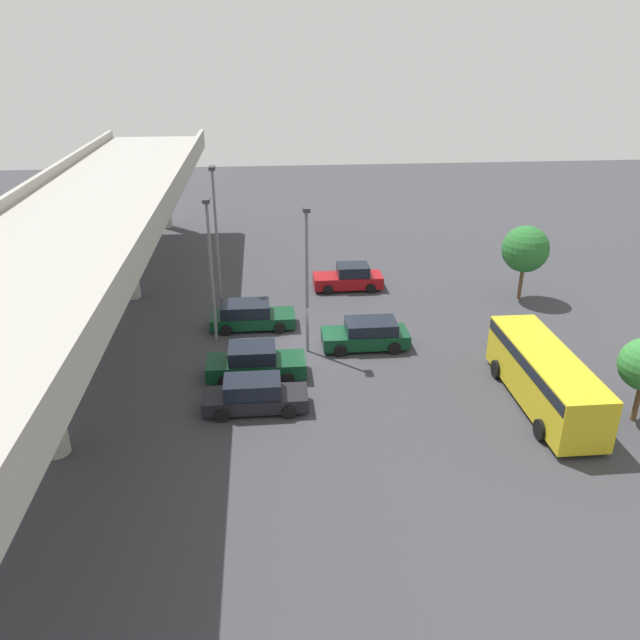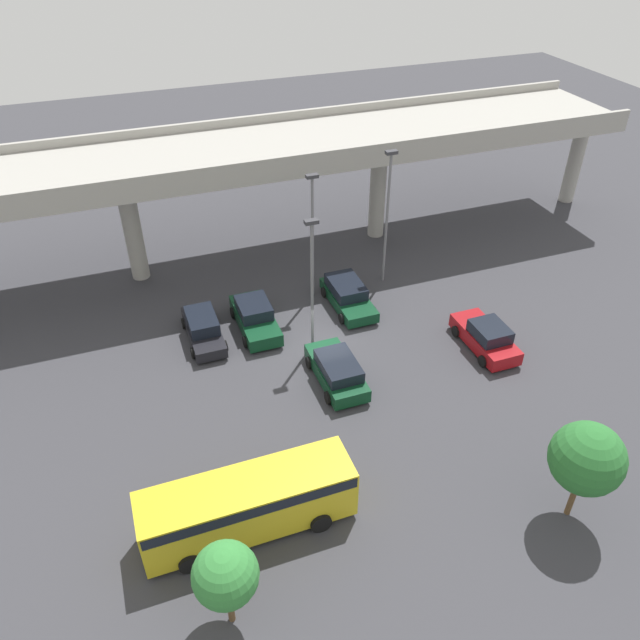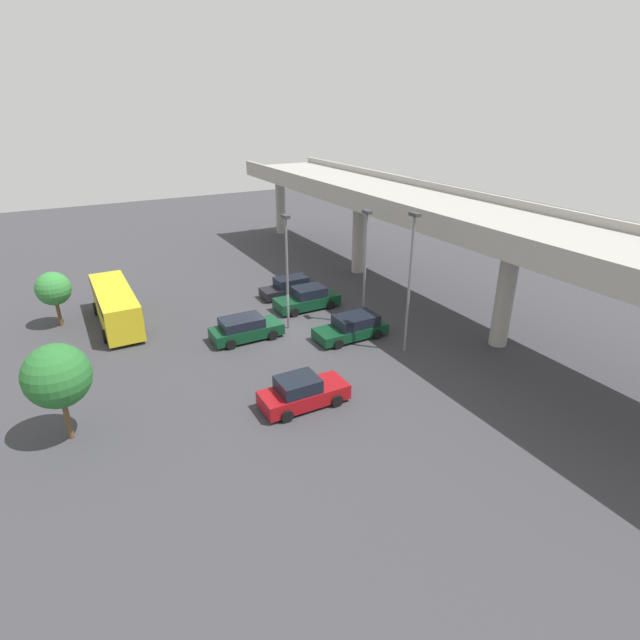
# 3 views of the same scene
# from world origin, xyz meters

# --- Properties ---
(ground_plane) EXTENTS (107.49, 107.49, 0.00)m
(ground_plane) POSITION_xyz_m (0.00, 0.00, 0.00)
(ground_plane) COLOR #38383D
(highway_overpass) EXTENTS (51.28, 7.83, 8.35)m
(highway_overpass) POSITION_xyz_m (-0.00, 11.64, 7.04)
(highway_overpass) COLOR #9E9B93
(highway_overpass) RESTS_ON ground_plane
(parked_car_0) EXTENTS (1.98, 4.67, 1.54)m
(parked_car_0) POSITION_xyz_m (-5.85, 3.65, 0.72)
(parked_car_0) COLOR black
(parked_car_0) RESTS_ON ground_plane
(parked_car_1) EXTENTS (2.18, 4.84, 1.68)m
(parked_car_1) POSITION_xyz_m (-2.84, 3.64, 0.77)
(parked_car_1) COLOR #0C381E
(parked_car_1) RESTS_ON ground_plane
(parked_car_2) EXTENTS (2.18, 4.63, 1.54)m
(parked_car_2) POSITION_xyz_m (-0.12, -2.34, 0.74)
(parked_car_2) COLOR #0C381E
(parked_car_2) RESTS_ON ground_plane
(parked_car_3) EXTENTS (2.23, 4.82, 1.52)m
(parked_car_3) POSITION_xyz_m (3.03, 3.93, 0.73)
(parked_car_3) COLOR #0C381E
(parked_car_3) RESTS_ON ground_plane
(parked_car_4) EXTENTS (2.12, 4.55, 1.66)m
(parked_car_4) POSITION_xyz_m (8.61, -2.55, 0.75)
(parked_car_4) COLOR maroon
(parked_car_4) RESTS_ON ground_plane
(shuttle_bus) EXTENTS (8.46, 2.58, 2.59)m
(shuttle_bus) POSITION_xyz_m (-6.61, -9.33, 1.55)
(shuttle_bus) COLOR gold
(shuttle_bus) RESTS_ON ground_plane
(lamp_post_near_aisle) EXTENTS (0.70, 0.35, 7.93)m
(lamp_post_near_aisle) POSITION_xyz_m (1.47, 5.81, 4.65)
(lamp_post_near_aisle) COLOR slate
(lamp_post_near_aisle) RESTS_ON ground_plane
(lamp_post_mid_lot) EXTENTS (0.70, 0.35, 8.66)m
(lamp_post_mid_lot) POSITION_xyz_m (6.26, 5.79, 5.03)
(lamp_post_mid_lot) COLOR slate
(lamp_post_mid_lot) RESTS_ON ground_plane
(lamp_post_by_overpass) EXTENTS (0.70, 0.35, 7.81)m
(lamp_post_by_overpass) POSITION_xyz_m (-0.31, 0.87, 4.59)
(lamp_post_by_overpass) COLOR slate
(lamp_post_by_overpass) RESTS_ON ground_plane
(tree_front_left) EXTENTS (2.28, 2.28, 3.89)m
(tree_front_left) POSITION_xyz_m (-8.23, -12.87, 2.73)
(tree_front_left) COLOR brown
(tree_front_left) RESTS_ON ground_plane
(tree_front_centre) EXTENTS (2.91, 2.91, 4.77)m
(tree_front_centre) POSITION_xyz_m (5.88, -13.23, 3.31)
(tree_front_centre) COLOR brown
(tree_front_centre) RESTS_ON ground_plane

